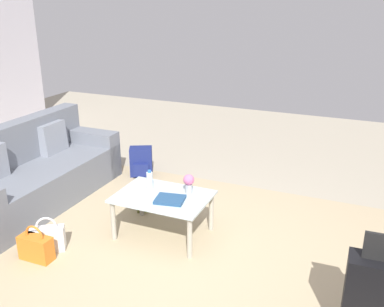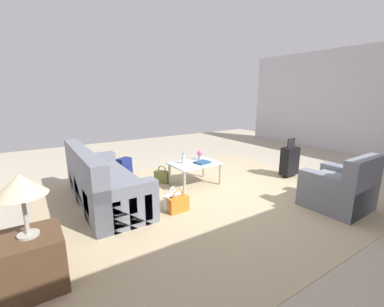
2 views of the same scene
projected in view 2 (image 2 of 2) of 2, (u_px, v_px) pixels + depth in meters
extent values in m
plane|color=#A89E89|center=(226.00, 188.00, 4.95)|extent=(12.00, 12.00, 0.00)
cube|color=silver|center=(365.00, 101.00, 7.27)|extent=(0.12, 8.00, 3.10)
cube|color=tan|center=(208.00, 198.00, 4.46)|extent=(5.20, 4.40, 0.01)
cube|color=slate|center=(107.00, 189.00, 4.27)|extent=(0.87, 2.22, 0.45)
cube|color=slate|center=(85.00, 179.00, 4.04)|extent=(0.22, 2.22, 0.94)
cube|color=slate|center=(93.00, 170.00, 5.06)|extent=(0.87, 0.24, 0.62)
cube|color=slate|center=(126.00, 206.00, 3.44)|extent=(0.87, 0.24, 0.62)
cube|color=gray|center=(88.00, 161.00, 4.50)|extent=(0.15, 0.40, 0.41)
cube|color=gray|center=(102.00, 176.00, 3.68)|extent=(0.12, 0.40, 0.40)
cube|color=slate|center=(336.00, 194.00, 4.07)|extent=(0.88, 0.88, 0.44)
cube|color=slate|center=(361.00, 187.00, 3.75)|extent=(0.86, 0.23, 0.89)
cube|color=slate|center=(326.00, 194.00, 3.87)|extent=(0.23, 0.86, 0.60)
cube|color=slate|center=(347.00, 185.00, 4.23)|extent=(0.23, 0.86, 0.60)
cube|color=gray|center=(335.00, 178.00, 4.05)|extent=(0.63, 0.61, 0.08)
cube|color=silver|center=(195.00, 164.00, 5.04)|extent=(0.94, 0.66, 0.02)
cylinder|color=#ADA899|center=(220.00, 174.00, 5.08)|extent=(0.05, 0.05, 0.42)
cylinder|color=#ADA899|center=(184.00, 182.00, 4.64)|extent=(0.05, 0.05, 0.42)
cylinder|color=#ADA899|center=(204.00, 168.00, 5.54)|extent=(0.05, 0.05, 0.42)
cylinder|color=#ADA899|center=(170.00, 174.00, 5.10)|extent=(0.05, 0.05, 0.42)
cylinder|color=silver|center=(184.00, 159.00, 4.99)|extent=(0.06, 0.06, 0.18)
cylinder|color=#2D6BBC|center=(183.00, 154.00, 4.97)|extent=(0.04, 0.04, 0.02)
cube|color=navy|center=(202.00, 162.00, 5.03)|extent=(0.32, 0.28, 0.03)
cylinder|color=#B2B7BC|center=(200.00, 157.00, 5.27)|extent=(0.07, 0.07, 0.10)
sphere|color=#DB6693|center=(200.00, 153.00, 5.24)|extent=(0.11, 0.11, 0.11)
cube|color=#513823|center=(33.00, 262.00, 2.37)|extent=(0.53, 0.53, 0.53)
cylinder|color=#ADA899|center=(28.00, 235.00, 2.31)|extent=(0.18, 0.18, 0.02)
cylinder|color=#ADA899|center=(25.00, 215.00, 2.26)|extent=(0.04, 0.04, 0.37)
cone|color=beige|center=(20.00, 185.00, 2.20)|extent=(0.42, 0.42, 0.19)
cube|color=black|center=(290.00, 161.00, 5.55)|extent=(0.41, 0.24, 0.60)
cube|color=black|center=(291.00, 143.00, 5.46)|extent=(0.24, 0.03, 0.20)
cylinder|color=black|center=(292.00, 174.00, 5.70)|extent=(0.02, 0.05, 0.05)
cylinder|color=black|center=(284.00, 176.00, 5.55)|extent=(0.02, 0.05, 0.05)
cube|color=white|center=(172.00, 201.00, 4.06)|extent=(0.34, 0.29, 0.24)
torus|color=white|center=(172.00, 193.00, 4.03)|extent=(0.18, 0.12, 0.20)
cube|color=olive|center=(162.00, 177.00, 5.23)|extent=(0.27, 0.35, 0.24)
torus|color=olive|center=(162.00, 170.00, 5.19)|extent=(0.11, 0.18, 0.20)
cube|color=orange|center=(178.00, 204.00, 3.93)|extent=(0.32, 0.15, 0.24)
torus|color=orange|center=(178.00, 196.00, 3.90)|extent=(0.20, 0.02, 0.20)
cube|color=navy|center=(124.00, 167.00, 5.62)|extent=(0.36, 0.31, 0.40)
cube|color=navy|center=(128.00, 171.00, 5.58)|extent=(0.21, 0.15, 0.18)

